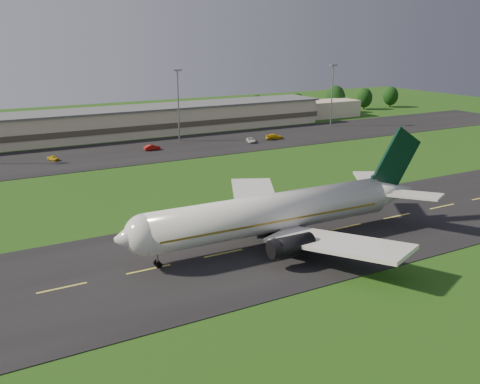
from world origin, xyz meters
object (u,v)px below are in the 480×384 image
service_vehicle_b (152,147)px  service_vehicle_d (274,137)px  airliner (277,213)px  light_mast_east (332,88)px  service_vehicle_a (53,158)px  service_vehicle_c (251,140)px  terminal (163,120)px  light_mast_centre (178,97)px

service_vehicle_b → service_vehicle_d: service_vehicle_d is taller
airliner → light_mast_east: size_ratio=2.52×
service_vehicle_a → service_vehicle_b: 25.36m
service_vehicle_a → service_vehicle_b: service_vehicle_b is taller
service_vehicle_c → service_vehicle_d: bearing=25.2°
light_mast_east → service_vehicle_d: light_mast_east is taller
service_vehicle_b → service_vehicle_d: size_ratio=0.84×
terminal → service_vehicle_a: terminal is taller
light_mast_centre → light_mast_east: (55.00, 0.00, 0.00)m
light_mast_east → service_vehicle_d: bearing=-159.5°
light_mast_east → light_mast_centre: bearing=180.0°
light_mast_centre → light_mast_east: bearing=0.0°
light_mast_centre → service_vehicle_d: bearing=-23.4°
service_vehicle_d → airliner: bearing=155.3°
airliner → service_vehicle_b: 71.94m
light_mast_centre → service_vehicle_a: light_mast_centre is taller
service_vehicle_b → service_vehicle_c: (28.45, -3.41, -0.08)m
airliner → service_vehicle_b: (6.82, 71.51, -3.85)m
service_vehicle_c → service_vehicle_b: bearing=-167.7°
light_mast_centre → service_vehicle_d: size_ratio=3.92×
airliner → service_vehicle_a: airliner is taller
airliner → service_vehicle_a: (-18.54, 71.66, -3.97)m
airliner → light_mast_east: (73.25, 80.02, 8.08)m
terminal → service_vehicle_a: 45.52m
light_mast_east → service_vehicle_b: size_ratio=4.69×
service_vehicle_a → service_vehicle_c: (53.81, -3.57, 0.05)m
service_vehicle_a → service_vehicle_d: bearing=-27.5°
terminal → light_mast_centre: bearing=-95.0°
service_vehicle_a → light_mast_centre: bearing=-12.3°
terminal → service_vehicle_a: size_ratio=41.93×
terminal → light_mast_east: size_ratio=7.13×
service_vehicle_c → light_mast_east: bearing=36.6°
terminal → service_vehicle_d: terminal is taller
light_mast_centre → light_mast_east: 55.00m
terminal → service_vehicle_c: terminal is taller
service_vehicle_d → terminal: bearing=49.2°
airliner → light_mast_centre: (18.25, 80.02, 8.08)m
terminal → service_vehicle_c: 32.32m
service_vehicle_b → terminal: bearing=-29.5°
light_mast_east → service_vehicle_d: 33.64m
airliner → light_mast_east: bearing=48.8°
light_mast_centre → service_vehicle_d: 30.24m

